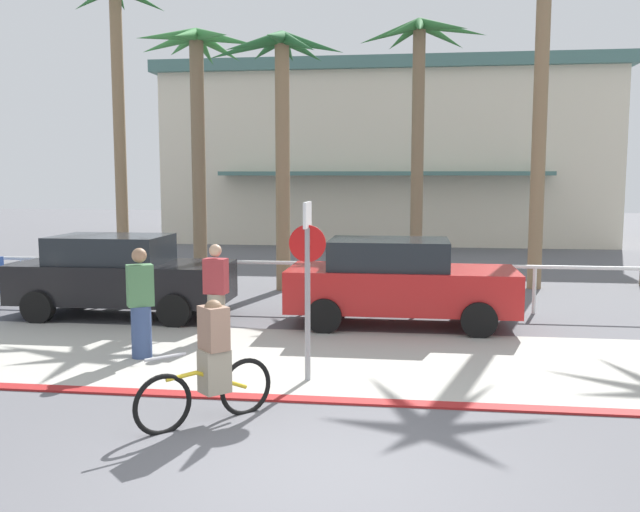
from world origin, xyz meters
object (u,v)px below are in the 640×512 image
(cyclist_yellow_0, at_px, (211,365))
(pedestrian_1, at_px, (141,307))
(palm_tree_3, at_px, (280,92))
(palm_tree_4, at_px, (421,81))
(palm_tree_2, at_px, (197,90))
(car_black_1, at_px, (121,275))
(pedestrian_0, at_px, (216,295))
(stop_sign_bike_lane, at_px, (307,265))
(palm_tree_1, at_px, (116,58))
(car_red_2, at_px, (399,281))
(palm_tree_5, at_px, (543,23))

(cyclist_yellow_0, bearing_deg, pedestrian_1, 126.23)
(palm_tree_3, relative_size, palm_tree_4, 0.88)
(palm_tree_2, relative_size, car_black_1, 1.51)
(pedestrian_0, bearing_deg, stop_sign_bike_lane, -49.67)
(palm_tree_1, xyz_separation_m, pedestrian_1, (4.58, -9.90, -5.58))
(palm_tree_2, xyz_separation_m, pedestrian_1, (1.25, -7.14, -4.26))
(pedestrian_0, bearing_deg, palm_tree_2, 109.97)
(cyclist_yellow_0, relative_size, pedestrian_1, 0.84)
(palm_tree_2, relative_size, pedestrian_1, 3.72)
(car_black_1, bearing_deg, cyclist_yellow_0, -57.88)
(stop_sign_bike_lane, bearing_deg, palm_tree_2, 116.88)
(cyclist_yellow_0, distance_m, pedestrian_1, 3.26)
(pedestrian_0, bearing_deg, car_black_1, 146.36)
(palm_tree_3, distance_m, palm_tree_4, 4.81)
(car_black_1, relative_size, pedestrian_1, 2.46)
(palm_tree_2, xyz_separation_m, car_red_2, (5.28, -4.11, -4.23))
(palm_tree_3, bearing_deg, palm_tree_5, 10.35)
(pedestrian_1, bearing_deg, palm_tree_3, 81.83)
(palm_tree_4, xyz_separation_m, car_black_1, (-6.19, -6.93, -4.75))
(car_black_1, distance_m, pedestrian_0, 3.03)
(stop_sign_bike_lane, height_order, pedestrian_1, stop_sign_bike_lane)
(palm_tree_4, height_order, car_black_1, palm_tree_4)
(pedestrian_0, height_order, pedestrian_1, pedestrian_1)
(palm_tree_4, height_order, pedestrian_0, palm_tree_4)
(palm_tree_4, relative_size, car_black_1, 1.67)
(stop_sign_bike_lane, distance_m, palm_tree_3, 8.61)
(car_red_2, distance_m, cyclist_yellow_0, 6.04)
(pedestrian_1, bearing_deg, palm_tree_5, 47.14)
(car_black_1, height_order, cyclist_yellow_0, car_black_1)
(stop_sign_bike_lane, xyz_separation_m, cyclist_yellow_0, (-0.90, -1.74, -0.98))
(palm_tree_1, xyz_separation_m, car_red_2, (8.61, -6.86, -5.54))
(palm_tree_2, bearing_deg, stop_sign_bike_lane, -63.12)
(palm_tree_2, bearing_deg, car_black_1, -96.73)
(palm_tree_4, bearing_deg, pedestrian_0, -113.07)
(palm_tree_2, distance_m, palm_tree_5, 8.90)
(car_black_1, xyz_separation_m, cyclist_yellow_0, (3.64, -5.79, -0.18))
(palm_tree_2, height_order, car_red_2, palm_tree_2)
(stop_sign_bike_lane, distance_m, pedestrian_1, 3.08)
(stop_sign_bike_lane, height_order, palm_tree_1, palm_tree_1)
(palm_tree_1, height_order, palm_tree_3, palm_tree_1)
(car_red_2, relative_size, pedestrian_1, 2.46)
(palm_tree_3, xyz_separation_m, pedestrian_0, (-0.17, -5.36, -4.18))
(car_red_2, bearing_deg, palm_tree_5, 55.58)
(pedestrian_0, relative_size, pedestrian_1, 0.96)
(palm_tree_1, height_order, car_red_2, palm_tree_1)
(pedestrian_0, bearing_deg, palm_tree_4, 66.93)
(car_red_2, bearing_deg, palm_tree_1, 141.44)
(palm_tree_3, relative_size, pedestrian_1, 3.62)
(palm_tree_1, distance_m, palm_tree_3, 6.51)
(palm_tree_5, xyz_separation_m, pedestrian_0, (-6.65, -6.55, -5.92))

